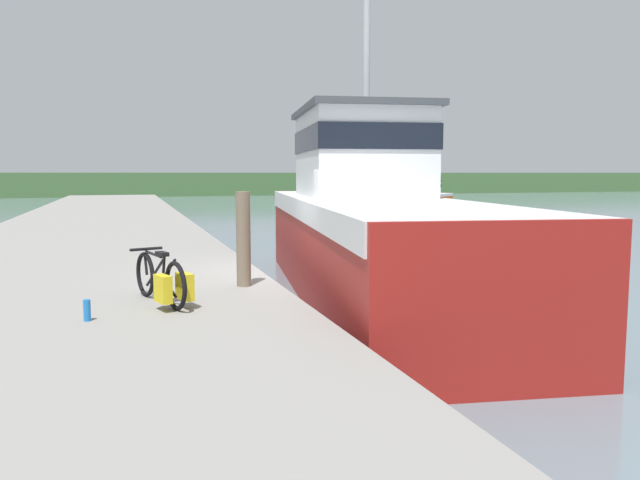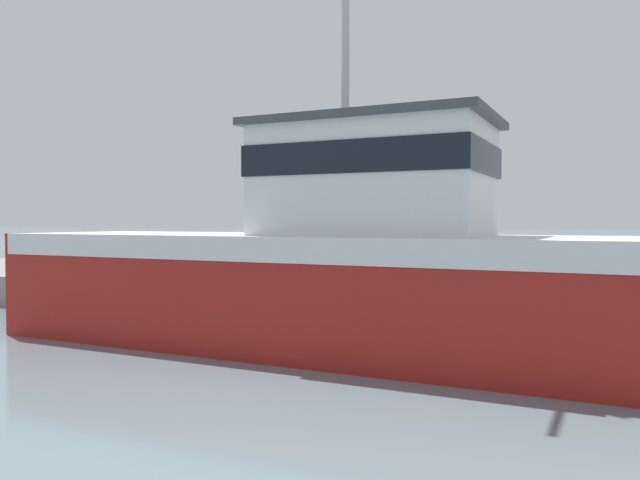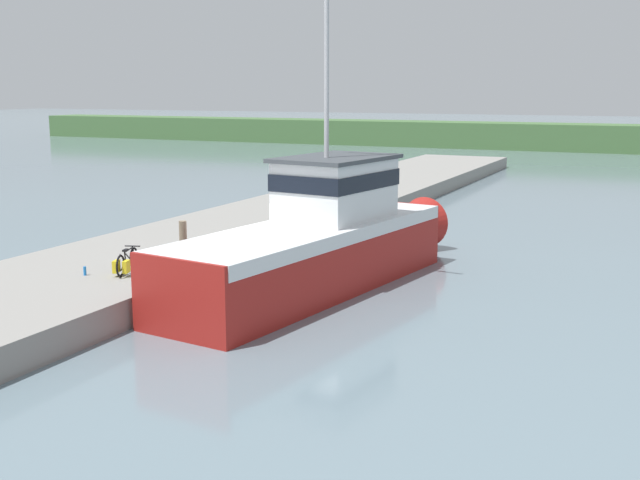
% 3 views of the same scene
% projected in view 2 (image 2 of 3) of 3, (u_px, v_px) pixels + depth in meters
% --- Properties ---
extents(ground_plane, '(320.00, 320.00, 0.00)m').
position_uv_depth(ground_plane, '(285.00, 329.00, 12.49)').
color(ground_plane, slate).
extents(dock_pier, '(6.21, 80.00, 0.77)m').
position_uv_depth(dock_pier, '(339.00, 289.00, 16.27)').
color(dock_pier, gray).
rests_on(dock_pier, ground_plane).
extents(fishing_boat_main, '(4.51, 13.33, 10.08)m').
position_uv_depth(fishing_boat_main, '(337.00, 264.00, 10.43)').
color(fishing_boat_main, maroon).
rests_on(fishing_boat_main, ground_plane).
extents(bicycle_touring, '(0.74, 1.59, 0.68)m').
position_uv_depth(bicycle_touring, '(237.00, 265.00, 15.63)').
color(bicycle_touring, black).
rests_on(bicycle_touring, dock_pier).
extents(mooring_post, '(0.21, 0.21, 1.40)m').
position_uv_depth(mooring_post, '(257.00, 252.00, 14.15)').
color(mooring_post, '#756651').
rests_on(mooring_post, dock_pier).
extents(hose_coil, '(0.52, 0.52, 0.04)m').
position_uv_depth(hose_coil, '(81.00, 269.00, 17.97)').
color(hose_coil, black).
rests_on(hose_coil, dock_pier).
extents(water_bottle_by_bike, '(0.08, 0.08, 0.24)m').
position_uv_depth(water_bottle_by_bike, '(231.00, 269.00, 16.66)').
color(water_bottle_by_bike, blue).
rests_on(water_bottle_by_bike, dock_pier).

